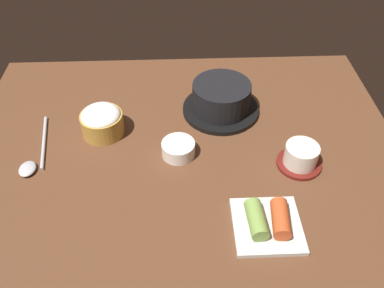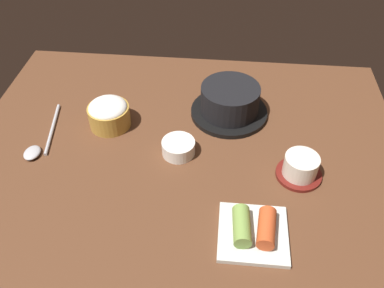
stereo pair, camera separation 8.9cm
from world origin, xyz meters
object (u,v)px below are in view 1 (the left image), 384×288
(banchan_cup_center, at_px, (178,148))
(kimchi_plate, at_px, (268,222))
(rice_bowl, at_px, (102,121))
(stone_pot, at_px, (221,99))
(tea_cup_with_saucer, at_px, (301,156))
(spoon, at_px, (33,159))

(banchan_cup_center, distance_m, kimchi_plate, 0.26)
(rice_bowl, distance_m, kimchi_plate, 0.44)
(banchan_cup_center, bearing_deg, stone_pot, 54.04)
(rice_bowl, distance_m, tea_cup_with_saucer, 0.46)
(tea_cup_with_saucer, bearing_deg, spoon, 176.47)
(stone_pot, relative_size, spoon, 0.95)
(rice_bowl, xyz_separation_m, tea_cup_with_saucer, (0.44, -0.12, -0.01))
(stone_pot, xyz_separation_m, banchan_cup_center, (-0.11, -0.15, -0.02))
(stone_pot, relative_size, rice_bowl, 1.93)
(rice_bowl, distance_m, spoon, 0.17)
(stone_pot, bearing_deg, rice_bowl, -166.41)
(stone_pot, distance_m, spoon, 0.46)
(rice_bowl, xyz_separation_m, kimchi_plate, (0.34, -0.28, -0.02))
(stone_pot, xyz_separation_m, tea_cup_with_saucer, (0.15, -0.19, -0.01))
(spoon, bearing_deg, tea_cup_with_saucer, -3.53)
(stone_pot, height_order, spoon, stone_pot)
(stone_pot, distance_m, rice_bowl, 0.29)
(banchan_cup_center, xyz_separation_m, spoon, (-0.32, -0.01, -0.01))
(tea_cup_with_saucer, height_order, kimchi_plate, tea_cup_with_saucer)
(stone_pot, distance_m, kimchi_plate, 0.36)
(kimchi_plate, distance_m, spoon, 0.52)
(kimchi_plate, bearing_deg, tea_cup_with_saucer, 58.31)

